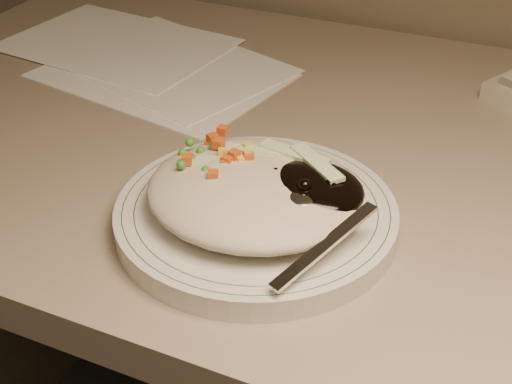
% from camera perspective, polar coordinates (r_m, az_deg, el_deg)
% --- Properties ---
extents(desk, '(1.40, 0.70, 0.74)m').
position_cam_1_polar(desk, '(0.89, 10.84, -8.41)').
color(desk, gray).
rests_on(desk, ground).
extents(plate, '(0.26, 0.26, 0.02)m').
position_cam_1_polar(plate, '(0.65, 0.00, -1.92)').
color(plate, silver).
rests_on(plate, desk).
extents(plate_rim, '(0.24, 0.24, 0.00)m').
position_cam_1_polar(plate_rim, '(0.64, 0.00, -1.19)').
color(plate_rim, '#144723').
rests_on(plate_rim, plate).
extents(meal, '(0.21, 0.19, 0.05)m').
position_cam_1_polar(meal, '(0.63, 0.33, 0.30)').
color(meal, '#AEA38D').
rests_on(meal, plate).
extents(papers, '(0.44, 0.31, 0.00)m').
position_cam_1_polar(papers, '(0.99, -8.59, 10.38)').
color(papers, white).
rests_on(papers, desk).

